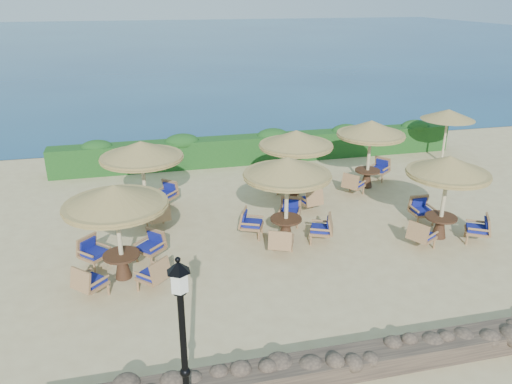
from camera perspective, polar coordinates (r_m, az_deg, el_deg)
name	(u,v)px	position (r m, az deg, el deg)	size (l,w,h in m)	color
ground	(316,231)	(16.10, 6.85, -4.40)	(120.00, 120.00, 0.00)	tan
sea	(166,40)	(83.95, -10.23, 16.75)	(160.00, 160.00, 0.00)	navy
hedge	(262,149)	(22.29, 0.64, 4.98)	(18.00, 0.90, 1.20)	#144015
stone_wall	(419,351)	(11.28, 18.08, -16.93)	(15.00, 0.65, 0.44)	brown
lamp_post	(184,355)	(8.70, -8.22, -17.96)	(0.44, 0.44, 3.31)	black
extra_parasol	(448,115)	(23.28, 21.11, 8.25)	(2.30, 2.30, 2.41)	beige
cafe_set_0	(117,217)	(13.16, -15.60, -2.73)	(2.66, 2.66, 2.65)	beige
cafe_set_1	(287,185)	(14.77, 3.55, 0.78)	(2.85, 2.85, 2.65)	beige
cafe_set_2	(446,182)	(15.89, 20.93, 1.03)	(2.77, 2.63, 2.65)	beige
cafe_set_3	(142,164)	(16.67, -12.85, 3.17)	(2.80, 2.80, 2.65)	beige
cafe_set_4	(296,149)	(17.58, 4.57, 4.91)	(2.62, 2.89, 2.65)	beige
cafe_set_5	(370,138)	(19.37, 12.94, 6.00)	(2.64, 2.58, 2.65)	beige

